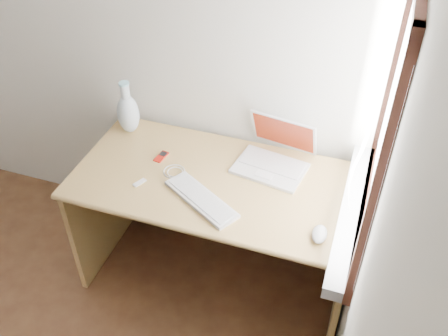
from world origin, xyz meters
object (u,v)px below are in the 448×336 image
(laptop, at_px, (273,156))
(vase, at_px, (128,112))
(desk, at_px, (222,200))
(external_keyboard, at_px, (201,199))

(laptop, relative_size, vase, 1.24)
(desk, xyz_separation_m, laptop, (0.23, 0.12, 0.27))
(desk, xyz_separation_m, vase, (-0.58, 0.15, 0.34))
(desk, height_order, external_keyboard, external_keyboard)
(desk, height_order, vase, vase)
(desk, bearing_deg, vase, 166.01)
(laptop, xyz_separation_m, vase, (-0.81, 0.03, 0.07))
(desk, relative_size, vase, 4.62)
(laptop, xyz_separation_m, external_keyboard, (-0.25, -0.37, -0.04))
(laptop, relative_size, external_keyboard, 0.91)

